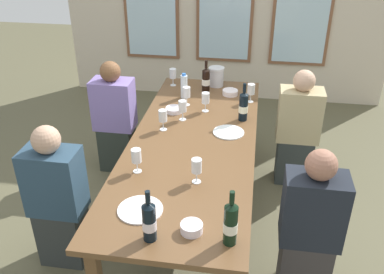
# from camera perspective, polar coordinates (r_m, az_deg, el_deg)

# --- Properties ---
(ground_plane) EXTENTS (12.00, 12.00, 0.00)m
(ground_plane) POSITION_cam_1_polar(r_m,az_deg,el_deg) (3.68, 0.11, -10.50)
(ground_plane) COLOR brown
(dining_table) EXTENTS (0.96, 2.55, 0.74)m
(dining_table) POSITION_cam_1_polar(r_m,az_deg,el_deg) (3.29, 0.12, -1.40)
(dining_table) COLOR brown
(dining_table) RESTS_ON ground
(white_plate_0) EXTENTS (0.25, 0.25, 0.01)m
(white_plate_0) POSITION_cam_1_polar(r_m,az_deg,el_deg) (3.37, 4.96, 0.65)
(white_plate_0) COLOR white
(white_plate_0) RESTS_ON dining_table
(white_plate_1) EXTENTS (0.27, 0.27, 0.01)m
(white_plate_1) POSITION_cam_1_polar(r_m,az_deg,el_deg) (2.57, -7.01, -9.72)
(white_plate_1) COLOR white
(white_plate_1) RESTS_ON dining_table
(metal_pitcher) EXTENTS (0.16, 0.16, 0.19)m
(metal_pitcher) POSITION_cam_1_polar(r_m,az_deg,el_deg) (4.24, 3.31, 8.16)
(metal_pitcher) COLOR silver
(metal_pitcher) RESTS_ON dining_table
(wine_bottle_0) EXTENTS (0.08, 0.08, 0.32)m
(wine_bottle_0) POSITION_cam_1_polar(r_m,az_deg,el_deg) (2.30, -5.81, -11.26)
(wine_bottle_0) COLOR black
(wine_bottle_0) RESTS_ON dining_table
(wine_bottle_1) EXTENTS (0.08, 0.08, 0.31)m
(wine_bottle_1) POSITION_cam_1_polar(r_m,az_deg,el_deg) (4.10, 1.90, 7.76)
(wine_bottle_1) COLOR black
(wine_bottle_1) RESTS_ON dining_table
(wine_bottle_2) EXTENTS (0.08, 0.08, 0.33)m
(wine_bottle_2) POSITION_cam_1_polar(r_m,az_deg,el_deg) (3.54, 6.97, 4.16)
(wine_bottle_2) COLOR black
(wine_bottle_2) RESTS_ON dining_table
(wine_bottle_3) EXTENTS (0.08, 0.08, 0.34)m
(wine_bottle_3) POSITION_cam_1_polar(r_m,az_deg,el_deg) (2.27, 5.24, -11.56)
(wine_bottle_3) COLOR black
(wine_bottle_3) RESTS_ON dining_table
(tasting_bowl_0) EXTENTS (0.15, 0.15, 0.05)m
(tasting_bowl_0) POSITION_cam_1_polar(r_m,az_deg,el_deg) (4.06, 5.18, 6.03)
(tasting_bowl_0) COLOR white
(tasting_bowl_0) RESTS_ON dining_table
(tasting_bowl_1) EXTENTS (0.13, 0.13, 0.05)m
(tasting_bowl_1) POSITION_cam_1_polar(r_m,az_deg,el_deg) (2.39, -0.06, -12.19)
(tasting_bowl_1) COLOR white
(tasting_bowl_1) RESTS_ON dining_table
(tasting_bowl_2) EXTENTS (0.15, 0.15, 0.04)m
(tasting_bowl_2) POSITION_cam_1_polar(r_m,az_deg,el_deg) (3.70, -2.44, 3.71)
(tasting_bowl_2) COLOR white
(tasting_bowl_2) RESTS_ON dining_table
(water_bottle) EXTENTS (0.06, 0.06, 0.24)m
(water_bottle) POSITION_cam_1_polar(r_m,az_deg,el_deg) (3.95, -1.09, 6.86)
(water_bottle) COLOR white
(water_bottle) RESTS_ON dining_table
(wine_glass_0) EXTENTS (0.07, 0.07, 0.17)m
(wine_glass_0) POSITION_cam_1_polar(r_m,az_deg,el_deg) (3.36, -3.96, 2.83)
(wine_glass_0) COLOR white
(wine_glass_0) RESTS_ON dining_table
(wine_glass_1) EXTENTS (0.07, 0.07, 0.17)m
(wine_glass_1) POSITION_cam_1_polar(r_m,az_deg,el_deg) (4.23, -2.60, 8.47)
(wine_glass_1) COLOR white
(wine_glass_1) RESTS_ON dining_table
(wine_glass_2) EXTENTS (0.07, 0.07, 0.17)m
(wine_glass_2) POSITION_cam_1_polar(r_m,az_deg,el_deg) (3.67, 1.85, 5.23)
(wine_glass_2) COLOR white
(wine_glass_2) RESTS_ON dining_table
(wine_glass_3) EXTENTS (0.07, 0.07, 0.17)m
(wine_glass_3) POSITION_cam_1_polar(r_m,az_deg,el_deg) (3.89, 7.99, 6.31)
(wine_glass_3) COLOR white
(wine_glass_3) RESTS_ON dining_table
(wine_glass_4) EXTENTS (0.07, 0.07, 0.17)m
(wine_glass_4) POSITION_cam_1_polar(r_m,az_deg,el_deg) (2.84, -7.54, -2.60)
(wine_glass_4) COLOR white
(wine_glass_4) RESTS_ON dining_table
(wine_glass_5) EXTENTS (0.07, 0.07, 0.17)m
(wine_glass_5) POSITION_cam_1_polar(r_m,az_deg,el_deg) (3.52, -1.30, 4.06)
(wine_glass_5) COLOR white
(wine_glass_5) RESTS_ON dining_table
(wine_glass_6) EXTENTS (0.07, 0.07, 0.17)m
(wine_glass_6) POSITION_cam_1_polar(r_m,az_deg,el_deg) (3.79, -0.74, 6.03)
(wine_glass_6) COLOR white
(wine_glass_6) RESTS_ON dining_table
(wine_glass_7) EXTENTS (0.07, 0.07, 0.17)m
(wine_glass_7) POSITION_cam_1_polar(r_m,az_deg,el_deg) (2.72, 0.62, -3.99)
(wine_glass_7) COLOR white
(wine_glass_7) RESTS_ON dining_table
(seated_person_0) EXTENTS (0.38, 0.24, 1.11)m
(seated_person_0) POSITION_cam_1_polar(r_m,az_deg,el_deg) (3.12, -17.71, -8.22)
(seated_person_0) COLOR #2E3332
(seated_person_0) RESTS_ON ground
(seated_person_1) EXTENTS (0.38, 0.24, 1.11)m
(seated_person_1) POSITION_cam_1_polar(r_m,az_deg,el_deg) (2.84, 15.65, -11.98)
(seated_person_1) COLOR #373334
(seated_person_1) RESTS_ON ground
(seated_person_2) EXTENTS (0.38, 0.24, 1.11)m
(seated_person_2) POSITION_cam_1_polar(r_m,az_deg,el_deg) (4.11, -10.38, 2.28)
(seated_person_2) COLOR #29312B
(seated_person_2) RESTS_ON ground
(seated_person_3) EXTENTS (0.38, 0.24, 1.11)m
(seated_person_3) POSITION_cam_1_polar(r_m,az_deg,el_deg) (3.96, 14.06, 0.78)
(seated_person_3) COLOR #2C3232
(seated_person_3) RESTS_ON ground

